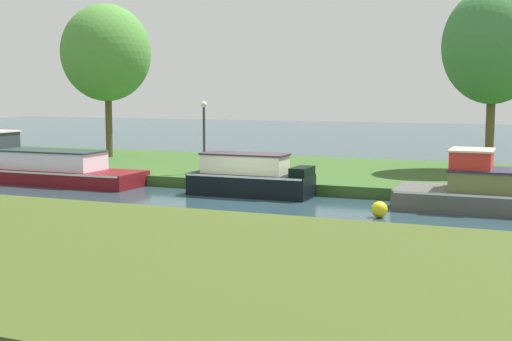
{
  "coord_description": "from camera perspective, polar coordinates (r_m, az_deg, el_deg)",
  "views": [
    {
      "loc": [
        9.02,
        -20.9,
        3.65
      ],
      "look_at": [
        -0.03,
        1.2,
        0.9
      ],
      "focal_mm": 48.39,
      "sensor_mm": 36.0,
      "label": 1
    }
  ],
  "objects": [
    {
      "name": "black_cruiser",
      "position": [
        24.16,
        -0.49,
        -0.58
      ],
      "size": [
        4.37,
        1.48,
        1.49
      ],
      "color": "black",
      "rests_on": "ground_plane"
    },
    {
      "name": "mooring_post_near",
      "position": [
        23.98,
        15.85,
        -0.57
      ],
      "size": [
        0.15,
        0.15,
        0.75
      ],
      "primitive_type": "cylinder",
      "color": "#433623",
      "rests_on": "riverbank_far"
    },
    {
      "name": "lamp_post",
      "position": [
        27.34,
        -4.32,
        3.52
      ],
      "size": [
        0.24,
        0.24,
        2.86
      ],
      "color": "#333338",
      "rests_on": "riverbank_far"
    },
    {
      "name": "willow_tree_left",
      "position": [
        34.92,
        -12.28,
        9.47
      ],
      "size": [
        4.31,
        4.51,
        7.48
      ],
      "color": "brown",
      "rests_on": "riverbank_far"
    },
    {
      "name": "willow_tree_centre",
      "position": [
        30.06,
        19.0,
        9.7
      ],
      "size": [
        4.09,
        4.08,
        7.47
      ],
      "color": "brown",
      "rests_on": "riverbank_far"
    },
    {
      "name": "channel_buoy",
      "position": [
        20.35,
        10.16,
        -3.19
      ],
      "size": [
        0.48,
        0.48,
        0.48
      ],
      "primitive_type": "sphere",
      "color": "yellow",
      "rests_on": "ground_plane"
    },
    {
      "name": "riverbank_near",
      "position": [
        15.33,
        -14.6,
        -6.66
      ],
      "size": [
        72.0,
        10.0,
        0.4
      ],
      "primitive_type": "cube",
      "color": "#3F4E1D",
      "rests_on": "ground_plane"
    },
    {
      "name": "ground_plane",
      "position": [
        23.06,
        -1.07,
        -2.54
      ],
      "size": [
        120.0,
        120.0,
        0.0
      ],
      "primitive_type": "plane",
      "color": "#274049"
    },
    {
      "name": "riverbank_far",
      "position": [
        29.53,
        4.31,
        -0.16
      ],
      "size": [
        72.0,
        10.0,
        0.4
      ],
      "primitive_type": "cube",
      "color": "#345722",
      "rests_on": "ground_plane"
    },
    {
      "name": "maroon_narrowboat",
      "position": [
        28.86,
        -17.29,
        0.3
      ],
      "size": [
        7.89,
        2.19,
        2.04
      ],
      "color": "maroon",
      "rests_on": "ground_plane"
    }
  ]
}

